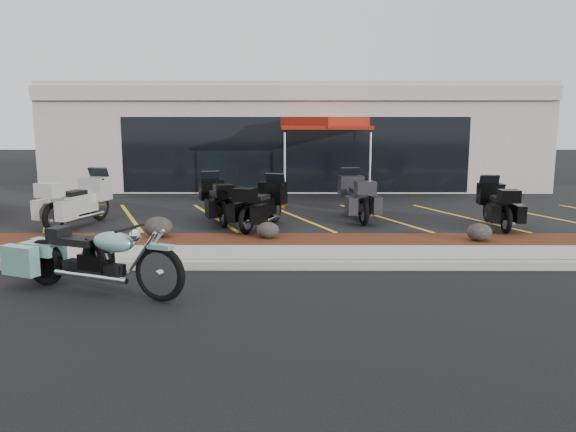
{
  "coord_description": "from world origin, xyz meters",
  "views": [
    {
      "loc": [
        -0.19,
        -8.97,
        2.63
      ],
      "look_at": [
        -0.22,
        1.2,
        0.92
      ],
      "focal_mm": 35.0,
      "sensor_mm": 36.0,
      "label": 1
    }
  ],
  "objects_px": {
    "hero_cruiser": "(160,265)",
    "popup_canopy": "(325,125)",
    "touring_white": "(99,194)",
    "traffic_cone": "(279,199)"
  },
  "relations": [
    {
      "from": "touring_white",
      "to": "traffic_cone",
      "type": "height_order",
      "value": "touring_white"
    },
    {
      "from": "hero_cruiser",
      "to": "popup_canopy",
      "type": "bearing_deg",
      "value": 96.67
    },
    {
      "from": "traffic_cone",
      "to": "hero_cruiser",
      "type": "bearing_deg",
      "value": -100.84
    },
    {
      "from": "hero_cruiser",
      "to": "touring_white",
      "type": "xyz_separation_m",
      "value": [
        -2.94,
        6.13,
        0.26
      ]
    },
    {
      "from": "touring_white",
      "to": "hero_cruiser",
      "type": "bearing_deg",
      "value": -137.02
    },
    {
      "from": "touring_white",
      "to": "popup_canopy",
      "type": "distance_m",
      "value": 7.7
    },
    {
      "from": "hero_cruiser",
      "to": "popup_canopy",
      "type": "xyz_separation_m",
      "value": [
        3.06,
        10.65,
        1.97
      ]
    },
    {
      "from": "hero_cruiser",
      "to": "traffic_cone",
      "type": "relative_size",
      "value": 6.61
    },
    {
      "from": "hero_cruiser",
      "to": "touring_white",
      "type": "distance_m",
      "value": 6.8
    },
    {
      "from": "touring_white",
      "to": "popup_canopy",
      "type": "bearing_deg",
      "value": -35.59
    }
  ]
}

